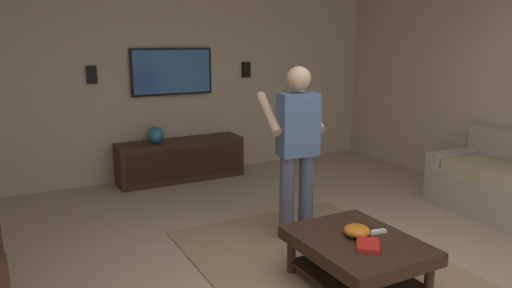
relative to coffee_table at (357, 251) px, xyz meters
name	(u,v)px	position (x,y,z in m)	size (l,w,h in m)	color
wall_back_tv	(174,72)	(3.71, 0.17, 1.15)	(0.10, 6.45, 2.89)	#BCA893
area_rug	(339,275)	(0.20, 0.00, -0.29)	(2.96, 1.95, 0.01)	#9E8460
coffee_table	(357,251)	(0.00, 0.00, 0.00)	(1.00, 0.80, 0.40)	#332116
media_console	(181,160)	(3.38, 0.23, -0.02)	(0.45, 1.70, 0.55)	#332116
tv	(172,72)	(3.62, 0.23, 1.16)	(0.05, 1.12, 0.63)	black
person_standing	(297,143)	(1.02, -0.10, 0.64)	(0.58, 0.59, 1.64)	#4C5166
bowl	(357,231)	(0.04, -0.02, 0.15)	(0.20, 0.20, 0.09)	orange
remote_white	(377,232)	(0.01, -0.20, 0.12)	(0.15, 0.04, 0.02)	white
remote_black	(369,230)	(0.06, -0.16, 0.12)	(0.15, 0.04, 0.02)	black
book	(368,245)	(-0.16, 0.04, 0.12)	(0.22, 0.16, 0.04)	red
vase_round	(155,135)	(3.35, 0.57, 0.36)	(0.22, 0.22, 0.22)	teal
wall_speaker_left	(246,70)	(3.63, -0.90, 1.15)	(0.06, 0.12, 0.22)	black
wall_speaker_right	(92,75)	(3.63, 1.27, 1.15)	(0.06, 0.12, 0.22)	black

